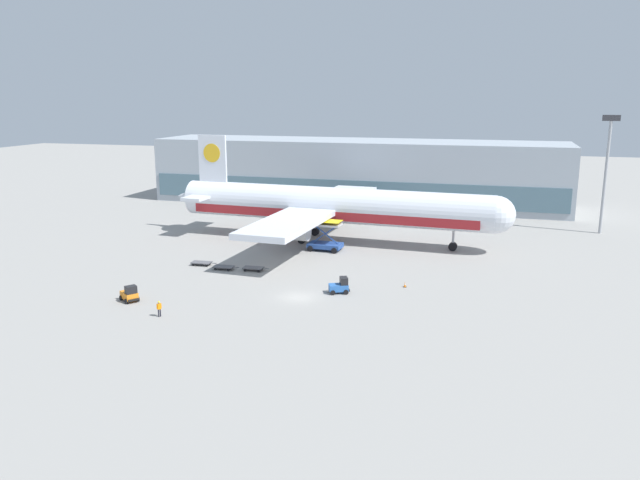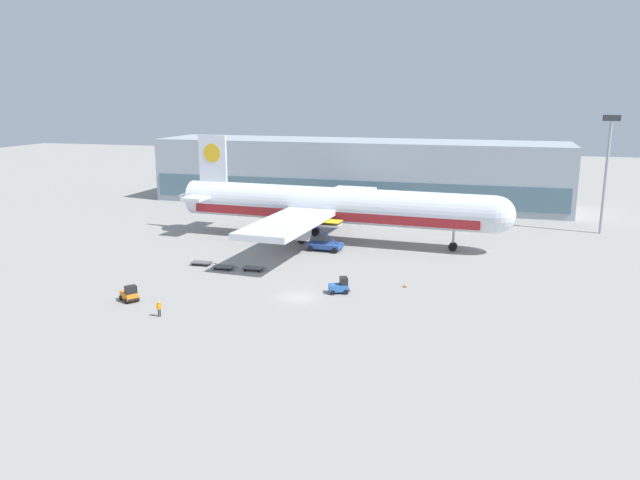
% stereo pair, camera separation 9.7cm
% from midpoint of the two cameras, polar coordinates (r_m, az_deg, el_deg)
% --- Properties ---
extents(ground_plane, '(400.00, 400.00, 0.00)m').
position_cam_midpoint_polar(ground_plane, '(75.14, -2.05, -5.25)').
color(ground_plane, gray).
extents(terminal_building, '(90.00, 18.20, 14.00)m').
position_cam_midpoint_polar(terminal_building, '(139.60, 3.35, 6.22)').
color(terminal_building, '#9EA8B2').
rests_on(terminal_building, ground_plane).
extents(light_mast, '(2.80, 0.50, 20.41)m').
position_cam_midpoint_polar(light_mast, '(118.23, 24.71, 6.25)').
color(light_mast, '#9EA0A5').
rests_on(light_mast, ground_plane).
extents(airplane_main, '(58.10, 48.38, 17.00)m').
position_cam_midpoint_polar(airplane_main, '(102.63, 0.70, 3.11)').
color(airplane_main, silver).
rests_on(airplane_main, ground_plane).
extents(scissor_lift_loader, '(5.36, 3.63, 4.73)m').
position_cam_midpoint_polar(scissor_lift_loader, '(97.00, 0.46, 0.11)').
color(scissor_lift_loader, '#284C99').
rests_on(scissor_lift_loader, ground_plane).
extents(baggage_tug_foreground, '(2.79, 2.38, 2.00)m').
position_cam_midpoint_polar(baggage_tug_foreground, '(76.44, 1.80, -4.24)').
color(baggage_tug_foreground, '#2D66B7').
rests_on(baggage_tug_foreground, ground_plane).
extents(baggage_tug_mid, '(2.81, 2.62, 2.00)m').
position_cam_midpoint_polar(baggage_tug_mid, '(76.74, -17.04, -4.75)').
color(baggage_tug_mid, orange).
rests_on(baggage_tug_mid, ground_plane).
extents(baggage_dolly_lead, '(3.73, 1.61, 0.48)m').
position_cam_midpoint_polar(baggage_dolly_lead, '(90.40, -10.81, -2.04)').
color(baggage_dolly_lead, '#56565B').
rests_on(baggage_dolly_lead, ground_plane).
extents(baggage_dolly_second, '(3.73, 1.61, 0.48)m').
position_cam_midpoint_polar(baggage_dolly_second, '(87.72, -8.83, -2.43)').
color(baggage_dolly_second, '#56565B').
rests_on(baggage_dolly_second, ground_plane).
extents(baggage_dolly_third, '(3.73, 1.61, 0.48)m').
position_cam_midpoint_polar(baggage_dolly_third, '(86.59, -6.14, -2.56)').
color(baggage_dolly_third, '#56565B').
rests_on(baggage_dolly_third, ground_plane).
extents(ground_crew_near, '(0.39, 0.47, 1.78)m').
position_cam_midpoint_polar(ground_crew_near, '(70.64, -14.53, -5.99)').
color(ground_crew_near, black).
rests_on(ground_crew_near, ground_plane).
extents(traffic_cone_near, '(0.40, 0.40, 0.66)m').
position_cam_midpoint_polar(traffic_cone_near, '(79.57, 7.74, -4.07)').
color(traffic_cone_near, black).
rests_on(traffic_cone_near, ground_plane).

